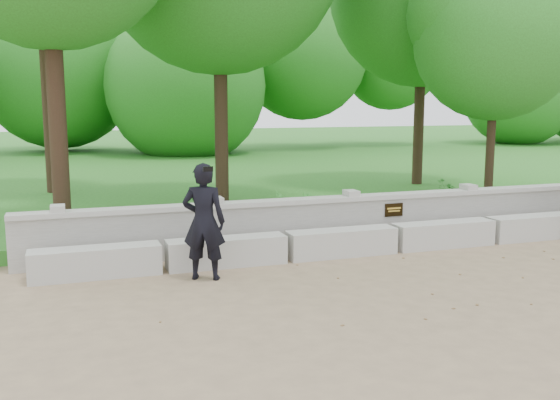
{
  "coord_description": "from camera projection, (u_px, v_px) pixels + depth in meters",
  "views": [
    {
      "loc": [
        -5.35,
        -7.48,
        2.58
      ],
      "look_at": [
        -2.27,
        1.42,
        1.09
      ],
      "focal_mm": 40.0,
      "sensor_mm": 36.0,
      "label": 1
    }
  ],
  "objects": [
    {
      "name": "shrub_c",
      "position": [
        448.0,
        191.0,
        14.49
      ],
      "size": [
        0.57,
        0.53,
        0.53
      ],
      "primitive_type": "imported",
      "rotation": [
        0.0,
        0.0,
        3.4
      ],
      "color": "#317E2B",
      "rests_on": "lawn"
    },
    {
      "name": "parapet_wall",
      "position": [
        375.0,
        218.0,
        11.47
      ],
      "size": [
        12.5,
        0.35,
        0.9
      ],
      "color": "#A9A7A0",
      "rests_on": "ground"
    },
    {
      "name": "shrub_a",
      "position": [
        280.0,
        206.0,
        12.15
      ],
      "size": [
        0.38,
        0.41,
        0.64
      ],
      "primitive_type": "imported",
      "rotation": [
        0.0,
        0.0,
        0.94
      ],
      "color": "#317E2B",
      "rests_on": "lawn"
    },
    {
      "name": "concrete_bench",
      "position": [
        394.0,
        238.0,
        10.86
      ],
      "size": [
        11.9,
        0.45,
        0.45
      ],
      "color": "#B4B2AA",
      "rests_on": "ground"
    },
    {
      "name": "ground",
      "position": [
        458.0,
        280.0,
        9.12
      ],
      "size": [
        80.0,
        80.0,
        0.0
      ],
      "primitive_type": "plane",
      "color": "#8E7757",
      "rests_on": "ground"
    },
    {
      "name": "shrub_d",
      "position": [
        305.0,
        207.0,
        12.13
      ],
      "size": [
        0.4,
        0.42,
        0.59
      ],
      "primitive_type": "imported",
      "rotation": [
        0.0,
        0.0,
        5.1
      ],
      "color": "#317E2B",
      "rests_on": "lawn"
    },
    {
      "name": "shrub_b",
      "position": [
        402.0,
        206.0,
        12.43
      ],
      "size": [
        0.27,
        0.32,
        0.53
      ],
      "primitive_type": "imported",
      "rotation": [
        0.0,
        0.0,
        1.71
      ],
      "color": "#317E2B",
      "rests_on": "lawn"
    },
    {
      "name": "tree_near_right",
      "position": [
        497.0,
        26.0,
        14.24
      ],
      "size": [
        3.76,
        3.76,
        5.93
      ],
      "color": "#382619",
      "rests_on": "lawn"
    },
    {
      "name": "lawn",
      "position": [
        225.0,
        171.0,
        22.17
      ],
      "size": [
        40.0,
        22.0,
        0.25
      ],
      "primitive_type": "cube",
      "color": "#225A1C",
      "rests_on": "ground"
    },
    {
      "name": "man_main",
      "position": [
        204.0,
        222.0,
        9.04
      ],
      "size": [
        0.74,
        0.69,
        1.72
      ],
      "color": "black",
      "rests_on": "ground"
    }
  ]
}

